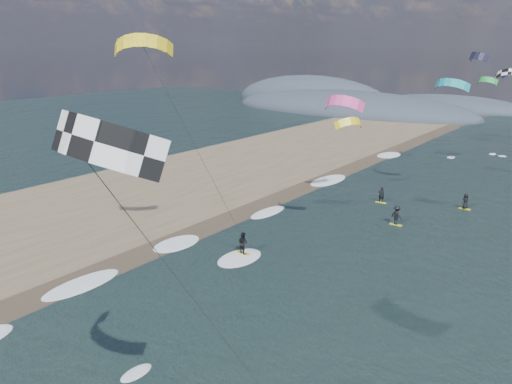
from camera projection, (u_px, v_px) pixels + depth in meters
The scene contains 8 objects.
sand_strip at pixel (37, 228), 44.28m from camera, with size 26.00×240.00×0.00m, color brown.
wet_sand_strip at pixel (123, 262), 37.30m from camera, with size 3.00×240.00×0.00m, color #382D23.
coastal_hills at pixel (344, 107), 131.03m from camera, with size 80.00×41.00×15.00m.
kitesurfer_near_a at pixel (121, 215), 13.98m from camera, with size 7.99×8.73×14.51m.
kitesurfer_near_b at pixel (175, 114), 33.80m from camera, with size 7.09×9.14×16.78m.
far_kitesurfers at pixel (412, 208), 47.02m from camera, with size 8.60×9.44×1.81m.
bg_kite_field at pixel (479, 83), 63.03m from camera, with size 12.87×66.43×8.17m.
shoreline_surf at pixel (180, 247), 40.23m from camera, with size 2.40×79.40×0.11m.
Camera 1 is at (16.70, -11.23, 15.64)m, focal length 35.00 mm.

